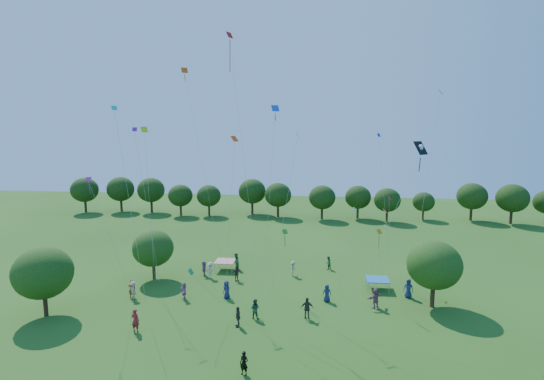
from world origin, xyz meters
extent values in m
cylinder|color=#422B19|center=(-19.42, 11.73, 0.88)|extent=(0.36, 0.36, 1.76)
ellipsoid|color=#254D16|center=(-19.42, 11.73, 3.86)|extent=(4.93, 4.93, 4.44)
cylinder|color=#422B19|center=(-13.64, 21.45, 0.80)|extent=(0.33, 0.33, 1.59)
ellipsoid|color=#254D16|center=(-13.64, 21.45, 3.43)|extent=(4.32, 4.32, 3.89)
cylinder|color=#422B19|center=(14.23, 17.56, 0.94)|extent=(0.39, 0.39, 1.89)
ellipsoid|color=#254D16|center=(14.23, 17.56, 3.94)|extent=(4.83, 4.83, 4.35)
cylinder|color=#422B19|center=(-41.12, 55.27, 1.08)|extent=(0.44, 0.44, 2.15)
ellipsoid|color=#1D3C11|center=(-41.12, 55.27, 4.35)|extent=(5.17, 5.17, 4.65)
cylinder|color=#422B19|center=(-34.66, 56.91, 1.09)|extent=(0.45, 0.45, 2.17)
ellipsoid|color=#1D3C11|center=(-34.66, 56.91, 4.39)|extent=(5.22, 5.22, 4.70)
cylinder|color=#422B19|center=(-28.36, 56.56, 1.08)|extent=(0.44, 0.44, 2.15)
ellipsoid|color=#1D3C11|center=(-28.36, 56.56, 4.35)|extent=(5.17, 5.17, 4.65)
cylinder|color=#422B19|center=(-21.78, 54.28, 0.93)|extent=(0.38, 0.38, 1.87)
ellipsoid|color=#1D3C11|center=(-21.78, 54.28, 3.77)|extent=(4.48, 4.48, 4.03)
cylinder|color=#422B19|center=(-16.56, 54.89, 0.92)|extent=(0.38, 0.38, 1.84)
ellipsoid|color=#1D3C11|center=(-16.56, 54.89, 3.72)|extent=(4.42, 4.42, 3.98)
cylinder|color=#422B19|center=(-8.83, 57.29, 1.07)|extent=(0.44, 0.44, 2.14)
ellipsoid|color=#1D3C11|center=(-8.83, 57.29, 4.33)|extent=(5.14, 5.14, 4.63)
cylinder|color=#422B19|center=(-3.73, 55.12, 1.01)|extent=(0.42, 0.42, 2.03)
ellipsoid|color=#1D3C11|center=(-3.73, 55.12, 4.09)|extent=(4.86, 4.86, 4.37)
cylinder|color=#422B19|center=(4.25, 54.00, 0.98)|extent=(0.40, 0.40, 1.96)
ellipsoid|color=#1D3C11|center=(4.25, 54.00, 3.96)|extent=(4.71, 4.71, 4.24)
cylinder|color=#422B19|center=(10.62, 55.53, 0.96)|extent=(0.39, 0.39, 1.91)
ellipsoid|color=#1D3C11|center=(10.62, 55.53, 3.87)|extent=(4.59, 4.59, 4.13)
cylinder|color=#422B19|center=(15.42, 53.36, 0.94)|extent=(0.39, 0.39, 1.89)
ellipsoid|color=#1D3C11|center=(15.42, 53.36, 3.82)|extent=(4.54, 4.54, 4.08)
cylinder|color=#422B19|center=(22.08, 55.90, 0.79)|extent=(0.33, 0.33, 1.58)
ellipsoid|color=#1D3C11|center=(22.08, 55.90, 3.20)|extent=(3.80, 3.80, 3.42)
cylinder|color=#422B19|center=(30.27, 56.13, 1.07)|extent=(0.44, 0.44, 2.13)
ellipsoid|color=#1D3C11|center=(30.27, 56.13, 4.31)|extent=(5.12, 5.12, 4.61)
cylinder|color=#422B19|center=(36.10, 54.14, 1.09)|extent=(0.45, 0.45, 2.18)
ellipsoid|color=#1D3C11|center=(36.10, 54.14, 4.41)|extent=(5.24, 5.24, 4.72)
cube|color=red|center=(-6.72, 25.22, 1.05)|extent=(2.20, 2.20, 0.08)
cylinder|color=#999999|center=(-7.72, 24.22, 0.55)|extent=(0.05, 0.05, 1.10)
cylinder|color=#999999|center=(-5.72, 24.22, 0.55)|extent=(0.05, 0.05, 1.10)
cylinder|color=#999999|center=(-7.72, 26.22, 0.55)|extent=(0.05, 0.05, 1.10)
cylinder|color=#999999|center=(-5.72, 26.22, 0.55)|extent=(0.05, 0.05, 1.10)
cube|color=#1A69AE|center=(9.81, 21.24, 1.05)|extent=(2.20, 2.20, 0.08)
cylinder|color=#999999|center=(8.81, 20.24, 0.55)|extent=(0.05, 0.05, 1.10)
cylinder|color=#999999|center=(10.81, 20.24, 0.55)|extent=(0.05, 0.05, 1.10)
cylinder|color=#999999|center=(8.81, 22.24, 0.55)|extent=(0.05, 0.05, 1.10)
cylinder|color=#999999|center=(10.81, 22.24, 0.55)|extent=(0.05, 0.05, 1.10)
imported|color=black|center=(-0.79, 4.96, 0.80)|extent=(0.68, 0.52, 1.60)
imported|color=navy|center=(-4.74, 17.26, 0.86)|extent=(0.84, 0.96, 1.72)
imported|color=maroon|center=(14.54, 25.68, 0.94)|extent=(0.49, 0.72, 1.88)
imported|color=#2A6231|center=(-5.54, 25.58, 0.96)|extent=(0.61, 0.99, 1.91)
imported|color=#A49D83|center=(1.15, 24.15, 0.85)|extent=(0.69, 1.18, 1.69)
imported|color=#36302B|center=(-4.71, 21.89, 0.84)|extent=(1.02, 1.00, 1.67)
imported|color=#A35F8F|center=(-8.71, 16.56, 0.81)|extent=(1.21, 1.59, 1.63)
imported|color=navy|center=(4.75, 17.62, 0.82)|extent=(0.87, 0.55, 1.64)
imported|color=maroon|center=(-10.46, 9.86, 0.94)|extent=(0.76, 0.56, 1.88)
imported|color=#296039|center=(4.98, 26.86, 0.77)|extent=(0.80, 0.85, 1.54)
imported|color=#B3A38F|center=(-13.49, 16.10, 0.86)|extent=(1.15, 1.15, 1.71)
imported|color=#37332C|center=(-2.53, 11.65, 0.85)|extent=(0.78, 1.10, 1.71)
imported|color=#874F6D|center=(9.08, 16.69, 0.93)|extent=(1.73, 1.59, 1.86)
imported|color=navy|center=(12.49, 19.46, 0.92)|extent=(1.02, 0.76, 1.85)
imported|color=#98331B|center=(-13.76, 16.34, 0.89)|extent=(0.77, 0.62, 1.78)
imported|color=#235333|center=(-1.39, 13.30, 0.87)|extent=(0.92, 0.60, 1.74)
imported|color=beige|center=(-7.70, 22.48, 0.89)|extent=(1.27, 0.90, 1.77)
imported|color=#38302C|center=(3.04, 13.80, 0.93)|extent=(1.11, 0.54, 1.86)
imported|color=#864F88|center=(-8.62, 23.16, 0.81)|extent=(0.96, 1.60, 1.62)
cube|color=black|center=(12.08, 15.47, 14.47)|extent=(1.36, 1.40, 1.08)
cube|color=black|center=(12.08, 15.52, 13.07)|extent=(0.07, 0.27, 1.18)
sphere|color=white|center=(12.08, 15.41, 14.57)|extent=(0.40, 0.40, 0.40)
cylinder|color=white|center=(12.08, 15.41, 14.29)|extent=(0.28, 0.55, 0.35)
cylinder|color=white|center=(12.08, 15.41, 14.29)|extent=(0.28, 0.55, 0.35)
cylinder|color=beige|center=(9.11, 13.44, 7.62)|extent=(5.95, 4.08, 12.65)
cube|color=red|center=(-4.87, 20.79, 24.86)|extent=(0.63, 0.76, 0.59)
cube|color=red|center=(-4.87, 20.84, 22.94)|extent=(0.24, 0.63, 2.94)
cylinder|color=beige|center=(-2.80, 16.58, 12.94)|extent=(4.17, 8.44, 23.28)
cube|color=red|center=(11.20, 24.71, 8.81)|extent=(0.47, 0.60, 0.48)
cylinder|color=beige|center=(11.33, 24.84, 4.94)|extent=(0.29, 0.28, 7.29)
cube|color=#FF3C0D|center=(10.47, 22.47, 7.81)|extent=(0.46, 0.59, 0.40)
cylinder|color=beige|center=(11.10, 23.93, 4.44)|extent=(1.27, 2.95, 6.29)
cube|color=orange|center=(9.29, 17.42, 6.89)|extent=(0.55, 0.53, 0.39)
cube|color=orange|center=(9.29, 17.47, 5.91)|extent=(0.08, 0.30, 1.35)
cylinder|color=beige|center=(9.56, 18.32, 4.00)|extent=(0.56, 1.82, 5.40)
cube|color=#198E3A|center=(-5.66, 9.47, 5.29)|extent=(0.37, 0.52, 0.41)
cylinder|color=beige|center=(-4.83, 11.10, 3.20)|extent=(1.68, 3.27, 3.80)
cube|color=#1723E9|center=(9.96, 25.29, 15.36)|extent=(0.43, 0.43, 0.35)
cylinder|color=beige|center=(10.80, 25.33, 8.25)|extent=(1.70, 0.11, 13.89)
cube|color=#7F1685|center=(-14.66, 11.53, 12.00)|extent=(0.48, 0.38, 0.32)
cube|color=#7F1685|center=(-14.66, 11.58, 11.24)|extent=(0.17, 0.21, 0.94)
cylinder|color=beige|center=(-13.99, 13.30, 6.56)|extent=(1.34, 3.56, 10.52)
cube|color=silver|center=(6.56, 11.12, 10.04)|extent=(0.28, 0.45, 0.38)
cylinder|color=beige|center=(5.94, 11.52, 5.58)|extent=(1.27, 0.81, 8.57)
cube|color=#0DCCC3|center=(14.94, 21.32, 19.39)|extent=(0.61, 0.69, 0.44)
cylinder|color=beige|center=(13.74, 20.19, 10.23)|extent=(2.43, 2.29, 17.86)
cube|color=#F24A0E|center=(-10.32, 23.64, 22.06)|extent=(0.72, 0.62, 0.58)
cube|color=#F24A0E|center=(-10.32, 23.69, 21.30)|extent=(0.09, 0.17, 0.69)
cylinder|color=beige|center=(-8.48, 23.43, 11.54)|extent=(3.71, 0.43, 20.49)
cube|color=#FF410D|center=(-3.42, 15.50, 15.18)|extent=(0.67, 0.74, 0.48)
cylinder|color=beige|center=(-3.88, 15.41, 8.11)|extent=(0.95, 0.20, 13.62)
cube|color=#BBE514|center=(-12.16, 17.12, 15.96)|extent=(0.70, 0.69, 0.51)
cylinder|color=beige|center=(-12.04, 17.31, 8.50)|extent=(0.25, 0.42, 14.40)
cube|color=#378F1A|center=(0.70, 18.57, 6.35)|extent=(0.60, 0.57, 0.41)
cube|color=#378F1A|center=(0.70, 18.62, 5.44)|extent=(0.09, 0.27, 1.16)
cylinder|color=beige|center=(-0.65, 19.78, 3.72)|extent=(2.71, 2.44, 4.85)
cube|color=blue|center=(-0.31, 19.26, 17.90)|extent=(0.81, 0.68, 0.59)
cube|color=blue|center=(-0.31, 19.31, 17.10)|extent=(0.11, 0.18, 0.72)
cylinder|color=beige|center=(-0.98, 20.28, 9.46)|extent=(1.36, 2.06, 16.31)
cube|color=purple|center=(-13.77, 18.61, 15.97)|extent=(0.47, 0.33, 0.38)
cylinder|color=beige|center=(-12.63, 18.06, 8.54)|extent=(2.31, 1.13, 14.49)
cube|color=white|center=(2.18, 12.45, 15.55)|extent=(0.33, 0.53, 0.44)
cylinder|color=beige|center=(0.99, 13.03, 8.32)|extent=(2.41, 1.17, 14.05)
cube|color=#0CC0B4|center=(-11.86, 10.99, 17.61)|extent=(0.48, 0.45, 0.34)
cylinder|color=beige|center=(-11.07, 11.33, 9.37)|extent=(1.60, 0.70, 16.14)
camera|label=1|loc=(4.04, -20.47, 16.06)|focal=28.00mm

